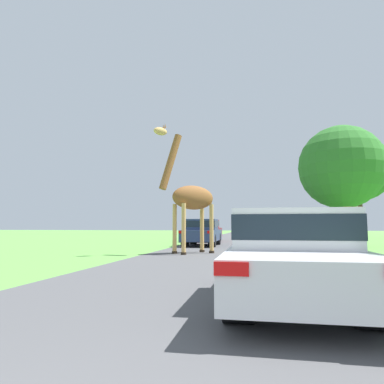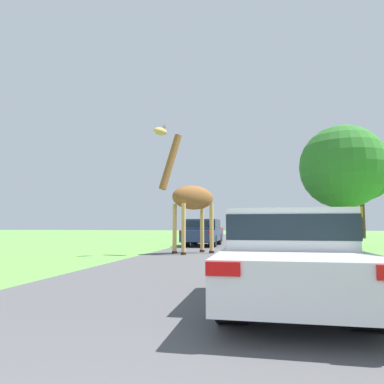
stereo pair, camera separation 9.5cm
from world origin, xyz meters
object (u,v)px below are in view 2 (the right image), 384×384
object	(u,v)px
car_lead_maroon	(286,252)
car_far_ahead	(203,232)
car_queue_left	(280,230)
car_queue_right	(206,230)
tree_left_edge	(342,167)
giraffe_near_road	(190,197)
sign_post	(354,220)
tree_centre_back	(360,169)

from	to	relation	value
car_lead_maroon	car_far_ahead	bearing A→B (deg)	104.16
car_queue_left	car_far_ahead	xyz separation A→B (m)	(-4.41, -5.82, -0.01)
car_queue_right	tree_left_edge	distance (m)	9.75
car_far_ahead	car_queue_left	bearing A→B (deg)	52.83
car_lead_maroon	giraffe_near_road	bearing A→B (deg)	110.59
car_queue_left	sign_post	size ratio (longest dim) A/B	2.47
car_lead_maroon	tree_left_edge	distance (m)	15.01
car_queue_left	tree_left_edge	size ratio (longest dim) A/B	0.72
tree_left_edge	sign_post	xyz separation A→B (m)	(-0.61, -4.11, -2.89)
car_queue_right	sign_post	size ratio (longest dim) A/B	2.23
giraffe_near_road	sign_post	bearing A→B (deg)	-118.20
car_queue_right	tree_centre_back	distance (m)	17.22
car_far_ahead	tree_left_edge	bearing A→B (deg)	5.85
car_queue_right	car_far_ahead	bearing A→B (deg)	-83.50
sign_post	giraffe_near_road	bearing A→B (deg)	-162.91
car_queue_right	car_lead_maroon	bearing A→B (deg)	-77.94
giraffe_near_road	car_far_ahead	xyz separation A→B (m)	(-0.37, 5.33, -1.45)
giraffe_near_road	car_far_ahead	size ratio (longest dim) A/B	1.24
car_far_ahead	sign_post	xyz separation A→B (m)	(6.82, -3.35, 0.53)
tree_left_edge	tree_centre_back	world-z (taller)	tree_centre_back
car_lead_maroon	car_queue_right	size ratio (longest dim) A/B	1.03
giraffe_near_road	tree_left_edge	distance (m)	9.53
tree_centre_back	car_far_ahead	bearing A→B (deg)	-129.17
car_lead_maroon	tree_centre_back	xyz separation A→B (m)	(8.98, 28.39, 5.59)
car_queue_left	car_queue_right	bearing A→B (deg)	-172.47
car_lead_maroon	sign_post	distance (m)	10.51
car_lead_maroon	car_far_ahead	size ratio (longest dim) A/B	1.08
giraffe_near_road	car_far_ahead	bearing A→B (deg)	-41.34
giraffe_near_road	car_queue_left	distance (m)	11.95
tree_left_edge	sign_post	distance (m)	5.06
car_far_ahead	giraffe_near_road	bearing A→B (deg)	-86.05
car_queue_right	tree_left_edge	bearing A→B (deg)	-28.75
giraffe_near_road	car_queue_right	world-z (taller)	giraffe_near_road
car_lead_maroon	tree_centre_back	distance (m)	30.30
car_lead_maroon	car_queue_right	world-z (taller)	car_queue_right
giraffe_near_road	car_queue_right	distance (m)	10.63
car_far_ahead	sign_post	bearing A→B (deg)	-26.17
car_far_ahead	tree_left_edge	distance (m)	8.21
car_queue_left	car_lead_maroon	bearing A→B (deg)	-93.20
car_queue_left	giraffe_near_road	bearing A→B (deg)	-109.92
giraffe_near_road	sign_post	size ratio (longest dim) A/B	2.65
car_queue_right	car_far_ahead	distance (m)	5.19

